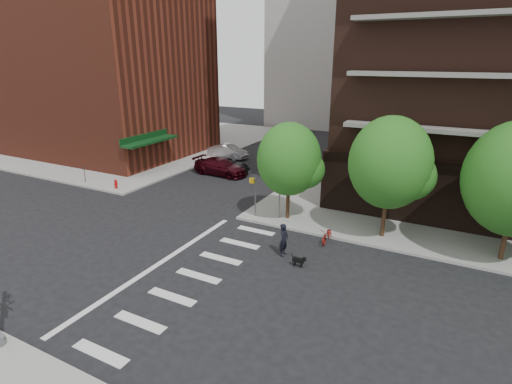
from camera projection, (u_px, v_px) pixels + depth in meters
name	position (u px, v px, depth m)	size (l,w,h in m)	color
ground	(151.00, 262.00, 20.62)	(120.00, 120.00, 0.00)	black
sidewalk_nw	(129.00, 139.00, 51.08)	(31.00, 33.00, 0.15)	gray
crosswalk	(185.00, 272.00, 19.65)	(3.85, 13.00, 0.01)	silver
midrise_nw	(99.00, 56.00, 42.13)	(21.40, 15.50, 20.00)	maroon
tree_a	(289.00, 159.00, 24.69)	(4.00, 4.00, 5.90)	#301E11
tree_b	(390.00, 163.00, 21.90)	(4.50, 4.50, 6.65)	#301E11
pedestrian_signal	(260.00, 191.00, 25.65)	(2.18, 0.67, 2.60)	slate
fire_hydrant	(116.00, 183.00, 31.60)	(0.24, 0.24, 0.73)	#A50C0C
parking_meter	(84.00, 173.00, 33.01)	(0.10, 0.08, 1.32)	black
parked_car_black	(223.00, 166.00, 36.11)	(4.95, 2.28, 1.37)	black
parked_car_maroon	(220.00, 167.00, 35.68)	(5.09, 2.07, 1.48)	#370810
parked_car_silver	(228.00, 151.00, 41.67)	(4.35, 1.52, 1.43)	#A4A6AB
scooter	(327.00, 235.00, 22.71)	(0.58, 1.66, 0.87)	#9E130F
dog_walker	(284.00, 240.00, 21.06)	(0.43, 0.66, 1.81)	black
dog	(299.00, 260.00, 20.04)	(0.69, 0.19, 0.59)	black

